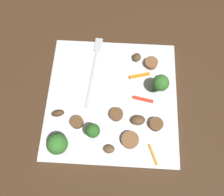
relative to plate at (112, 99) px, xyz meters
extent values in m
plane|color=#422B19|center=(0.00, 0.00, -0.01)|extent=(1.40, 1.40, 0.00)
cube|color=white|center=(0.00, 0.00, 0.00)|extent=(0.29, 0.29, 0.02)
cube|color=silver|center=(0.04, 0.05, 0.01)|extent=(0.15, 0.02, 0.00)
cube|color=silver|center=(0.13, 0.04, 0.01)|extent=(0.04, 0.02, 0.00)
cylinder|color=#347525|center=(-0.08, 0.03, 0.02)|extent=(0.01, 0.01, 0.03)
sphere|color=#2D6B23|center=(-0.08, 0.03, 0.04)|extent=(0.03, 0.03, 0.03)
cylinder|color=#408630|center=(0.03, -0.10, 0.02)|extent=(0.01, 0.01, 0.03)
sphere|color=#387A2D|center=(0.03, -0.10, 0.04)|extent=(0.04, 0.04, 0.04)
cylinder|color=#408630|center=(-0.11, 0.10, 0.02)|extent=(0.01, 0.01, 0.02)
sphere|color=#387A2D|center=(-0.11, 0.10, 0.04)|extent=(0.04, 0.04, 0.04)
cylinder|color=brown|center=(-0.09, -0.04, 0.01)|extent=(0.04, 0.04, 0.01)
cylinder|color=brown|center=(-0.04, -0.01, 0.01)|extent=(0.03, 0.03, 0.01)
cylinder|color=brown|center=(-0.06, -0.09, 0.01)|extent=(0.03, 0.03, 0.01)
cylinder|color=brown|center=(-0.06, 0.07, 0.02)|extent=(0.04, 0.04, 0.01)
cylinder|color=brown|center=(0.09, -0.09, 0.01)|extent=(0.04, 0.04, 0.01)
ellipsoid|color=brown|center=(-0.11, 0.00, 0.01)|extent=(0.02, 0.02, 0.01)
ellipsoid|color=brown|center=(0.10, -0.05, 0.01)|extent=(0.02, 0.02, 0.01)
ellipsoid|color=#4C331E|center=(-0.04, 0.11, 0.02)|extent=(0.02, 0.03, 0.01)
ellipsoid|color=brown|center=(-0.05, -0.06, 0.02)|extent=(0.03, 0.03, 0.01)
cube|color=orange|center=(-0.12, -0.09, 0.01)|extent=(0.04, 0.02, 0.00)
cube|color=red|center=(0.00, -0.07, 0.01)|extent=(0.01, 0.05, 0.00)
cube|color=orange|center=(0.06, -0.06, 0.01)|extent=(0.02, 0.05, 0.00)
camera|label=1|loc=(-0.15, -0.01, 0.45)|focal=33.75mm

